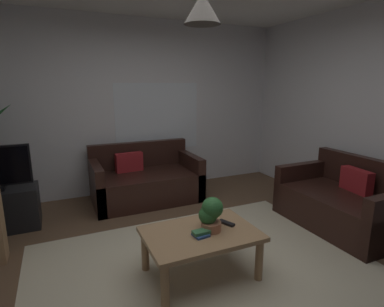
{
  "coord_description": "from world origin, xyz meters",
  "views": [
    {
      "loc": [
        -1.16,
        -2.26,
        1.69
      ],
      "look_at": [
        0.0,
        0.3,
        1.05
      ],
      "focal_mm": 28.38,
      "sensor_mm": 36.0,
      "label": 1
    }
  ],
  "objects_px": {
    "couch_under_window": "(146,182)",
    "pendant_lamp": "(202,8)",
    "couch_right_side": "(343,204)",
    "remote_on_table_0": "(227,223)",
    "book_on_table_1": "(201,232)",
    "potted_plant_on_table": "(211,213)",
    "coffee_table": "(201,239)",
    "book_on_table_0": "(201,235)"
  },
  "relations": [
    {
      "from": "couch_under_window",
      "to": "remote_on_table_0",
      "type": "height_order",
      "value": "couch_under_window"
    },
    {
      "from": "potted_plant_on_table",
      "to": "book_on_table_0",
      "type": "bearing_deg",
      "value": -151.51
    },
    {
      "from": "couch_under_window",
      "to": "book_on_table_1",
      "type": "bearing_deg",
      "value": -92.43
    },
    {
      "from": "book_on_table_1",
      "to": "coffee_table",
      "type": "bearing_deg",
      "value": 67.0
    },
    {
      "from": "coffee_table",
      "to": "remote_on_table_0",
      "type": "distance_m",
      "value": 0.3
    },
    {
      "from": "book_on_table_1",
      "to": "book_on_table_0",
      "type": "bearing_deg",
      "value": -165.89
    },
    {
      "from": "couch_under_window",
      "to": "remote_on_table_0",
      "type": "xyz_separation_m",
      "value": [
        0.22,
        -1.97,
        0.16
      ]
    },
    {
      "from": "coffee_table",
      "to": "book_on_table_1",
      "type": "distance_m",
      "value": 0.12
    },
    {
      "from": "book_on_table_0",
      "to": "book_on_table_1",
      "type": "height_order",
      "value": "book_on_table_1"
    },
    {
      "from": "couch_under_window",
      "to": "potted_plant_on_table",
      "type": "distance_m",
      "value": 2.03
    },
    {
      "from": "remote_on_table_0",
      "to": "potted_plant_on_table",
      "type": "bearing_deg",
      "value": -13.17
    },
    {
      "from": "couch_right_side",
      "to": "book_on_table_0",
      "type": "height_order",
      "value": "couch_right_side"
    },
    {
      "from": "pendant_lamp",
      "to": "book_on_table_0",
      "type": "bearing_deg",
      "value": -116.47
    },
    {
      "from": "coffee_table",
      "to": "pendant_lamp",
      "type": "distance_m",
      "value": 1.89
    },
    {
      "from": "book_on_table_1",
      "to": "remote_on_table_0",
      "type": "height_order",
      "value": "book_on_table_1"
    },
    {
      "from": "book_on_table_1",
      "to": "couch_right_side",
      "type": "bearing_deg",
      "value": 7.0
    },
    {
      "from": "couch_under_window",
      "to": "coffee_table",
      "type": "height_order",
      "value": "couch_under_window"
    },
    {
      "from": "pendant_lamp",
      "to": "coffee_table",
      "type": "bearing_deg",
      "value": 0.0
    },
    {
      "from": "couch_under_window",
      "to": "book_on_table_1",
      "type": "distance_m",
      "value": 2.09
    },
    {
      "from": "book_on_table_1",
      "to": "pendant_lamp",
      "type": "distance_m",
      "value": 1.79
    },
    {
      "from": "coffee_table",
      "to": "book_on_table_0",
      "type": "relative_size",
      "value": 8.06
    },
    {
      "from": "book_on_table_0",
      "to": "book_on_table_1",
      "type": "xyz_separation_m",
      "value": [
        0.01,
        0.0,
        0.02
      ]
    },
    {
      "from": "coffee_table",
      "to": "pendant_lamp",
      "type": "height_order",
      "value": "pendant_lamp"
    },
    {
      "from": "couch_under_window",
      "to": "pendant_lamp",
      "type": "height_order",
      "value": "pendant_lamp"
    },
    {
      "from": "potted_plant_on_table",
      "to": "pendant_lamp",
      "type": "height_order",
      "value": "pendant_lamp"
    },
    {
      "from": "coffee_table",
      "to": "book_on_table_1",
      "type": "relative_size",
      "value": 6.68
    },
    {
      "from": "couch_under_window",
      "to": "pendant_lamp",
      "type": "bearing_deg",
      "value": -91.71
    },
    {
      "from": "remote_on_table_0",
      "to": "potted_plant_on_table",
      "type": "distance_m",
      "value": 0.24
    },
    {
      "from": "couch_right_side",
      "to": "book_on_table_1",
      "type": "distance_m",
      "value": 2.06
    },
    {
      "from": "book_on_table_0",
      "to": "coffee_table",
      "type": "bearing_deg",
      "value": 63.53
    },
    {
      "from": "couch_under_window",
      "to": "couch_right_side",
      "type": "bearing_deg",
      "value": -43.22
    },
    {
      "from": "book_on_table_1",
      "to": "potted_plant_on_table",
      "type": "distance_m",
      "value": 0.19
    },
    {
      "from": "couch_right_side",
      "to": "remote_on_table_0",
      "type": "relative_size",
      "value": 8.75
    },
    {
      "from": "couch_right_side",
      "to": "remote_on_table_0",
      "type": "height_order",
      "value": "couch_right_side"
    },
    {
      "from": "coffee_table",
      "to": "book_on_table_0",
      "type": "height_order",
      "value": "book_on_table_0"
    },
    {
      "from": "book_on_table_0",
      "to": "couch_right_side",
      "type": "bearing_deg",
      "value": 7.02
    },
    {
      "from": "coffee_table",
      "to": "remote_on_table_0",
      "type": "xyz_separation_m",
      "value": [
        0.28,
        0.04,
        0.08
      ]
    },
    {
      "from": "couch_right_side",
      "to": "book_on_table_1",
      "type": "relative_size",
      "value": 9.45
    },
    {
      "from": "book_on_table_1",
      "to": "remote_on_table_0",
      "type": "bearing_deg",
      "value": 18.35
    },
    {
      "from": "couch_right_side",
      "to": "remote_on_table_0",
      "type": "distance_m",
      "value": 1.73
    },
    {
      "from": "book_on_table_0",
      "to": "pendant_lamp",
      "type": "height_order",
      "value": "pendant_lamp"
    },
    {
      "from": "couch_right_side",
      "to": "book_on_table_1",
      "type": "bearing_deg",
      "value": -83.0
    }
  ]
}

